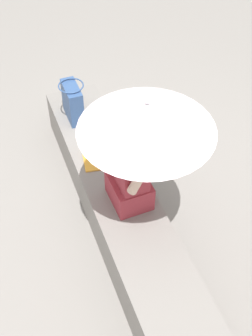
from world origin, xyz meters
The scene contains 6 objects.
ground_plane centered at (0.00, 0.00, 0.00)m, with size 14.00×14.00×0.00m, color gray.
stone_bench centered at (0.00, 0.00, 0.21)m, with size 3.03×0.51×0.42m, color gray.
person_seated centered at (0.03, 0.04, 0.81)m, with size 0.48×0.29×0.90m.
parasol centered at (0.12, 0.12, 1.31)m, with size 0.92×0.92×1.02m.
handbag_black centered at (-1.09, -0.09, 0.60)m, with size 0.31×0.23×0.36m.
magazine centered at (-0.49, -0.07, 0.43)m, with size 0.28×0.20×0.01m, color gold.
Camera 1 is at (2.12, -0.77, 3.14)m, focal length 47.81 mm.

